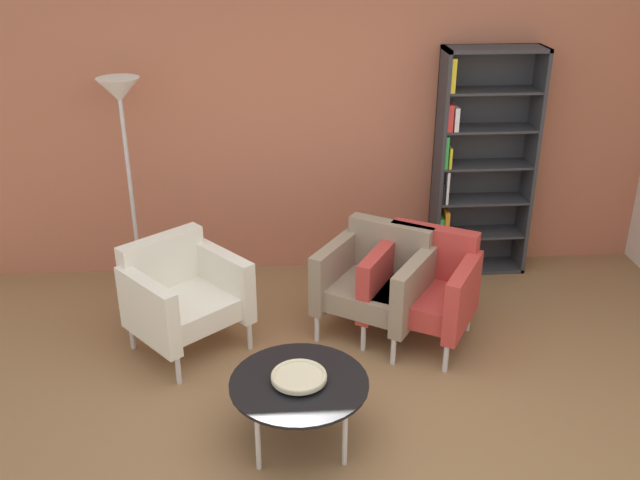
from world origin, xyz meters
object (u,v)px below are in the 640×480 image
at_px(decorative_bowl, 299,376).
at_px(floor_lamp_torchiere, 122,117).
at_px(armchair_near_window, 182,294).
at_px(armchair_corner_red, 422,286).
at_px(coffee_table_low, 299,386).
at_px(armchair_by_bookshelf, 377,279).
at_px(bookshelf_tall, 478,164).

height_order(decorative_bowl, floor_lamp_torchiere, floor_lamp_torchiere).
distance_m(decorative_bowl, floor_lamp_torchiere, 2.52).
distance_m(decorative_bowl, armchair_near_window, 1.31).
xyz_separation_m(armchair_near_window, armchair_corner_red, (1.70, -0.00, 0.00)).
bearing_deg(floor_lamp_torchiere, decorative_bowl, -58.12).
xyz_separation_m(coffee_table_low, armchair_near_window, (-0.77, 1.06, 0.04)).
bearing_deg(armchair_by_bookshelf, coffee_table_low, -84.59).
xyz_separation_m(armchair_near_window, floor_lamp_torchiere, (-0.45, 0.89, 1.03)).
relative_size(bookshelf_tall, armchair_by_bookshelf, 2.02).
relative_size(bookshelf_tall, coffee_table_low, 2.37).
xyz_separation_m(decorative_bowl, armchair_near_window, (-0.77, 1.06, -0.02)).
relative_size(decorative_bowl, floor_lamp_torchiere, 0.18).
height_order(coffee_table_low, armchair_corner_red, armchair_corner_red).
bearing_deg(bookshelf_tall, decorative_bowl, -126.64).
xyz_separation_m(decorative_bowl, floor_lamp_torchiere, (-1.22, 1.96, 1.01)).
height_order(armchair_by_bookshelf, floor_lamp_torchiere, floor_lamp_torchiere).
height_order(armchair_corner_red, floor_lamp_torchiere, floor_lamp_torchiere).
xyz_separation_m(armchair_by_bookshelf, armchair_near_window, (-1.39, -0.11, 0.00)).
bearing_deg(armchair_by_bookshelf, decorative_bowl, -84.59).
distance_m(armchair_by_bookshelf, floor_lamp_torchiere, 2.25).
distance_m(armchair_corner_red, floor_lamp_torchiere, 2.55).
relative_size(armchair_near_window, armchair_corner_red, 1.02).
distance_m(armchair_near_window, armchair_corner_red, 1.70).
bearing_deg(armchair_by_bookshelf, armchair_near_window, -141.99).
bearing_deg(decorative_bowl, bookshelf_tall, 53.36).
distance_m(coffee_table_low, armchair_near_window, 1.31).
relative_size(armchair_by_bookshelf, armchair_corner_red, 1.01).
height_order(coffee_table_low, armchair_by_bookshelf, armchair_by_bookshelf).
distance_m(bookshelf_tall, floor_lamp_torchiere, 2.86).
bearing_deg(bookshelf_tall, armchair_by_bookshelf, -135.13).
relative_size(armchair_by_bookshelf, armchair_near_window, 0.99).
distance_m(armchair_by_bookshelf, armchair_near_window, 1.39).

